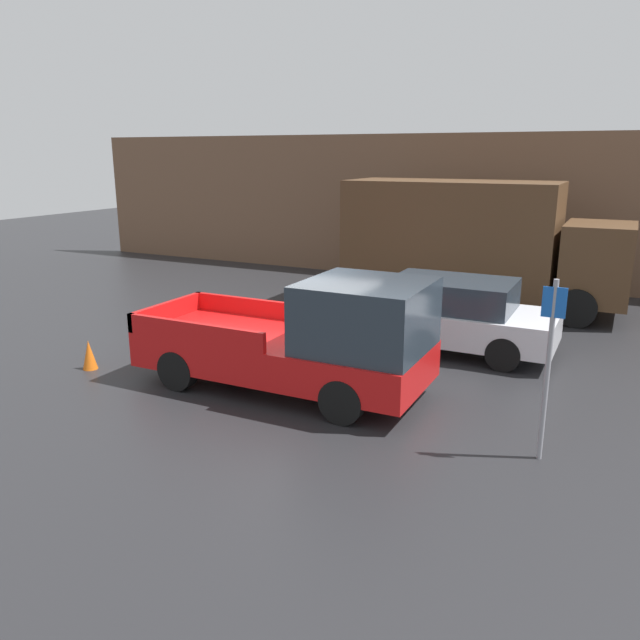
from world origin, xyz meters
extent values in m
plane|color=#232326|center=(0.00, 0.00, 0.00)|extent=(60.00, 60.00, 0.00)
cube|color=brown|center=(0.00, 10.01, 2.33)|extent=(28.00, 0.15, 4.66)
cube|color=red|center=(0.10, -0.81, 0.64)|extent=(5.14, 2.04, 0.63)
cube|color=#28333D|center=(1.70, -0.81, 1.51)|extent=(1.95, 1.92, 1.12)
cube|color=red|center=(-1.05, 0.16, 1.12)|extent=(2.82, 0.10, 0.34)
cube|color=red|center=(-1.05, -1.78, 1.12)|extent=(2.82, 0.10, 0.34)
cube|color=red|center=(-2.41, -0.81, 1.12)|extent=(0.10, 2.04, 0.34)
cylinder|color=black|center=(1.70, 0.09, 0.36)|extent=(0.72, 0.26, 0.72)
cylinder|color=black|center=(1.70, -1.72, 0.36)|extent=(0.72, 0.26, 0.72)
cylinder|color=black|center=(-1.49, 0.09, 0.36)|extent=(0.72, 0.26, 0.72)
cylinder|color=black|center=(-1.49, -1.72, 0.36)|extent=(0.72, 0.26, 0.72)
cube|color=silver|center=(2.05, 2.70, 0.60)|extent=(4.54, 1.93, 0.63)
cube|color=#28333D|center=(2.19, 2.70, 1.22)|extent=(2.50, 1.70, 0.61)
cylinder|color=black|center=(3.46, 3.56, 0.33)|extent=(0.67, 0.22, 0.67)
cylinder|color=black|center=(3.46, 1.83, 0.33)|extent=(0.67, 0.22, 0.67)
cylinder|color=black|center=(0.64, 3.56, 0.33)|extent=(0.67, 0.22, 0.67)
cylinder|color=black|center=(0.64, 1.83, 0.33)|extent=(0.67, 0.22, 0.67)
cube|color=#4C331E|center=(4.71, 6.84, 1.42)|extent=(1.60, 2.22, 1.94)
cube|color=#4C331E|center=(1.00, 6.84, 1.89)|extent=(5.54, 2.33, 2.89)
cylinder|color=black|center=(4.42, 7.87, 0.47)|extent=(0.94, 0.30, 0.94)
cylinder|color=black|center=(4.42, 5.81, 0.47)|extent=(0.94, 0.30, 0.94)
cylinder|color=black|center=(-0.13, 7.87, 0.47)|extent=(0.94, 0.30, 0.94)
cylinder|color=black|center=(-0.13, 5.81, 0.47)|extent=(0.94, 0.30, 0.94)
cylinder|color=gray|center=(4.60, -1.57, 1.25)|extent=(0.07, 0.07, 2.50)
cube|color=blue|center=(4.60, -1.59, 2.20)|extent=(0.30, 0.02, 0.40)
cube|color=gold|center=(-1.40, 9.68, 0.52)|extent=(0.45, 0.40, 1.03)
cone|color=orange|center=(-3.71, -1.63, 0.29)|extent=(0.28, 0.28, 0.57)
camera|label=1|loc=(5.38, -9.87, 4.06)|focal=35.00mm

